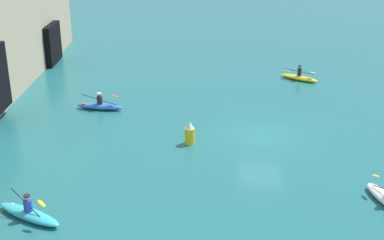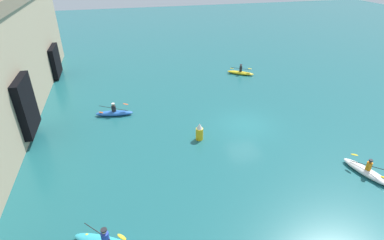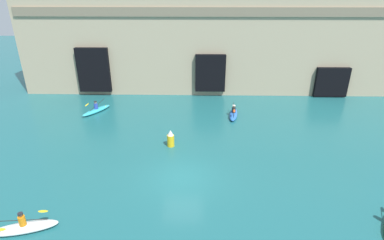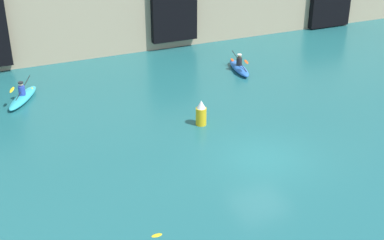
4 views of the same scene
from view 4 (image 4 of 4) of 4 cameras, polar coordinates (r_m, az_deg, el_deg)
name	(u,v)px [view 4 (image 4 of 4)]	position (r m, az deg, el deg)	size (l,w,h in m)	color
ground_plane	(262,158)	(23.42, 7.48, -4.01)	(120.00, 120.00, 0.00)	#1E6066
kayak_cyan	(23,97)	(29.95, -17.61, 2.35)	(2.26, 3.17, 1.12)	#33B2C6
kayak_blue	(239,67)	(32.84, 5.04, 5.62)	(1.15, 3.05, 1.08)	blue
marker_buoy	(201,113)	(25.81, 0.98, 0.71)	(0.52, 0.52, 1.28)	yellow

